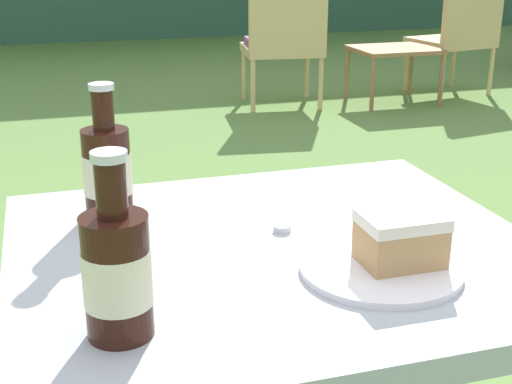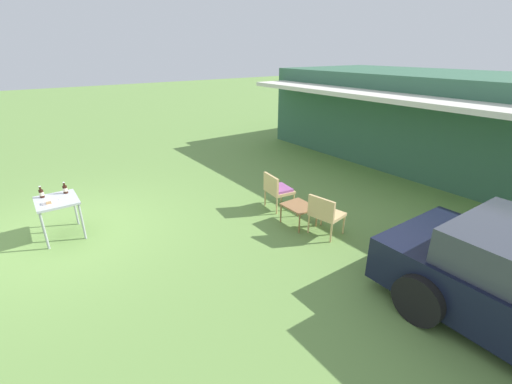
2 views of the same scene
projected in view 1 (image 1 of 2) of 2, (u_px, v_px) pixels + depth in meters
The scene contains 9 objects.
wicker_chair_cushioned at pixel (283, 43), 5.13m from camera, with size 0.61×0.55×0.79m.
wicker_chair_plain at pixel (458, 36), 5.49m from camera, with size 0.63×0.57×0.79m.
garden_side_table at pixel (394, 53), 5.27m from camera, with size 0.60×0.50×0.41m.
patio_table at pixel (275, 296), 1.09m from camera, with size 0.78×0.68×0.74m.
cake_on_plate at pixel (392, 252), 0.97m from camera, with size 0.22×0.22×0.08m.
cola_bottle_near at pixel (107, 169), 1.15m from camera, with size 0.08×0.08×0.22m.
cola_bottle_far at pixel (117, 271), 0.79m from camera, with size 0.08×0.08×0.22m.
fork at pixel (360, 276), 0.95m from camera, with size 0.15×0.07×0.01m.
loose_bottle_cap at pixel (282, 228), 1.11m from camera, with size 0.03×0.03×0.01m.
Camera 1 is at (-0.31, -0.92, 1.17)m, focal length 50.00 mm.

